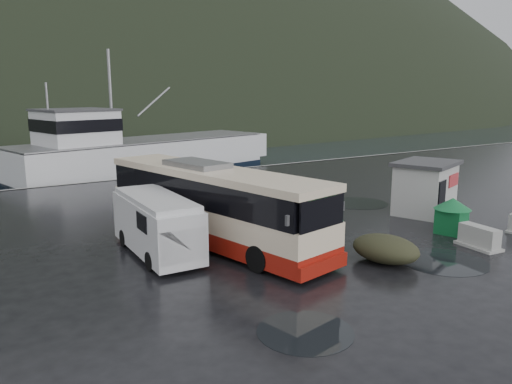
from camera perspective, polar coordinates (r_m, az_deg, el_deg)
ground at (r=20.45m, az=8.10°, el=-6.27°), size 160.00×160.00×0.00m
harbor_water at (r=125.54m, az=-26.79°, el=7.42°), size 300.00×180.00×0.02m
quay_edge at (r=37.52m, az=-12.09°, el=1.71°), size 160.00×0.60×1.50m
coach_bus at (r=21.03m, az=-4.96°, el=-5.69°), size 5.27×12.13×3.33m
white_van at (r=19.81m, az=-11.16°, el=-6.96°), size 2.10×5.61×2.31m
waste_bin_left at (r=20.84m, az=7.89°, el=-5.92°), size 1.14×1.14×1.46m
waste_bin_right at (r=23.79m, az=21.33°, el=-4.42°), size 1.39×1.39×1.60m
dome_tent at (r=19.18m, az=14.51°, el=-7.73°), size 2.39×2.93×1.01m
ticket_kiosk at (r=27.17m, az=18.60°, el=-2.31°), size 4.13×3.62×2.70m
jersey_barrier_a at (r=22.12m, az=24.05°, el=-5.80°), size 1.06×1.84×0.88m
fishing_trawler at (r=45.42m, az=-12.42°, el=3.36°), size 28.13×12.38×11.00m
puddles at (r=21.53m, az=13.86°, el=-5.57°), size 14.88×13.39×0.01m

